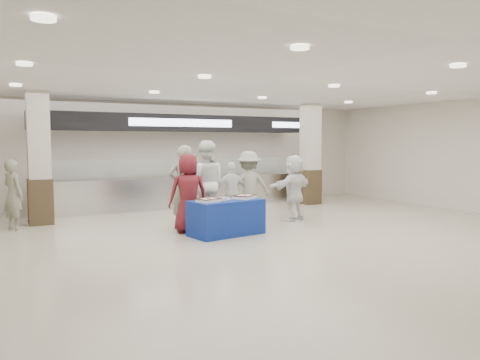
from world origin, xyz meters
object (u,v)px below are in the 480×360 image
cupcake_tray (224,199)px  civilian_maroon (188,193)px  soldier_a (184,187)px  soldier_bg (13,195)px  display_table (226,217)px  civilian_white (294,188)px  chef_short (232,192)px  sheet_cake_right (245,196)px  soldier_b (249,186)px  chef_tall (205,183)px  sheet_cake_left (208,200)px

cupcake_tray → civilian_maroon: size_ratio=0.24×
soldier_a → soldier_bg: size_ratio=1.20×
display_table → civilian_white: size_ratio=0.93×
display_table → soldier_a: bearing=107.7°
soldier_a → chef_short: size_ratio=1.28×
sheet_cake_right → soldier_a: (-1.01, 1.04, 0.16)m
soldier_bg → cupcake_tray: bearing=-154.5°
display_table → soldier_b: soldier_b is taller
chef_short → soldier_bg: bearing=-2.3°
chef_tall → soldier_b: size_ratio=1.15×
soldier_bg → sheet_cake_right: bearing=-151.4°
chef_short → civilian_maroon: bearing=40.7°
soldier_a → soldier_b: 1.85m
civilian_white → sheet_cake_left: bearing=-0.1°
chef_tall → soldier_bg: 4.35m
display_table → sheet_cake_left: size_ratio=3.06×
display_table → chef_tall: size_ratio=0.77×
display_table → civilian_maroon: (-0.61, 0.64, 0.49)m
display_table → chef_tall: (0.09, 1.30, 0.63)m
chef_short → chef_tall: bearing=17.6°
chef_tall → civilian_white: chef_tall is taller
display_table → civilian_white: (2.35, 0.89, 0.46)m
display_table → soldier_bg: size_ratio=0.97×
civilian_white → soldier_bg: bearing=-36.6°
chef_tall → cupcake_tray: bearing=109.8°
civilian_maroon → soldier_bg: (-3.38, 2.16, -0.07)m
sheet_cake_left → civilian_white: size_ratio=0.30×
chef_short → soldier_b: 0.48m
soldier_a → display_table: bearing=131.9°
sheet_cake_right → soldier_a: 1.46m
civilian_white → soldier_bg: (-6.34, 1.91, -0.03)m
sheet_cake_left → soldier_bg: soldier_bg is taller
sheet_cake_left → cupcake_tray: sheet_cake_left is taller
soldier_a → soldier_b: bearing=-157.1°
display_table → sheet_cake_right: 0.63m
sheet_cake_left → soldier_b: 2.27m
cupcake_tray → chef_short: size_ratio=0.28×
sheet_cake_left → civilian_white: bearing=19.7°
cupcake_tray → soldier_b: soldier_b is taller
display_table → sheet_cake_left: sheet_cake_left is taller
cupcake_tray → civilian_maroon: civilian_maroon is taller
soldier_b → sheet_cake_right: bearing=69.4°
soldier_bg → soldier_b: bearing=-135.2°
soldier_a → chef_short: soldier_a is taller
sheet_cake_left → sheet_cake_right: (0.93, 0.16, 0.00)m
display_table → civilian_white: bearing=11.6°
sheet_cake_left → sheet_cake_right: bearing=9.5°
display_table → soldier_b: bearing=36.9°
sheet_cake_left → civilian_maroon: bearing=100.7°
sheet_cake_right → chef_tall: size_ratio=0.29×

